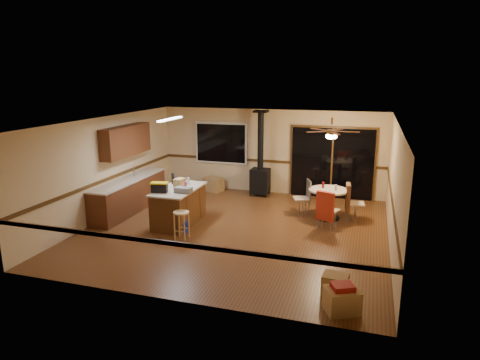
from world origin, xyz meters
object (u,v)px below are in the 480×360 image
at_px(dining_table, 328,199).
at_px(chair_left, 305,193).
at_px(blue_bucket, 182,227).
at_px(kitchen_island, 179,206).
at_px(wood_stove, 260,172).
at_px(bar_stool, 182,225).
at_px(box_corner_a, 342,300).
at_px(toolbox_grey, 183,190).
at_px(chair_right, 349,198).
at_px(toolbox_black, 160,188).
at_px(box_corner_b, 335,284).
at_px(chair_near, 326,206).
at_px(box_under_window, 213,184).

xyz_separation_m(dining_table, chair_left, (-0.60, 0.14, 0.05)).
bearing_deg(chair_left, blue_bucket, -140.50).
xyz_separation_m(kitchen_island, dining_table, (3.51, 1.44, 0.08)).
height_order(wood_stove, bar_stool, wood_stove).
xyz_separation_m(blue_bucket, chair_left, (2.58, 2.13, 0.46)).
height_order(wood_stove, box_corner_a, wood_stove).
height_order(toolbox_grey, chair_right, toolbox_grey).
distance_m(toolbox_black, box_corner_b, 4.85).
relative_size(dining_table, chair_near, 1.42).
bearing_deg(chair_left, box_corner_b, -74.33).
xyz_separation_m(kitchen_island, box_corner_b, (4.05, -2.47, -0.28)).
relative_size(kitchen_island, box_corner_b, 3.99).
xyz_separation_m(wood_stove, chair_left, (1.61, -1.47, -0.14)).
distance_m(kitchen_island, wood_stove, 3.33).
bearing_deg(chair_right, toolbox_grey, -154.59).
xyz_separation_m(wood_stove, box_corner_b, (2.75, -5.52, -0.56)).
bearing_deg(bar_stool, chair_right, 34.65).
height_order(kitchen_island, toolbox_black, toolbox_black).
bearing_deg(toolbox_grey, chair_left, 35.72).
bearing_deg(dining_table, kitchen_island, -157.66).
height_order(kitchen_island, blue_bucket, kitchen_island).
distance_m(chair_left, box_under_window, 3.52).
bearing_deg(dining_table, chair_left, 166.93).
bearing_deg(wood_stove, chair_near, -47.83).
xyz_separation_m(kitchen_island, chair_left, (2.91, 1.58, 0.14)).
distance_m(toolbox_black, bar_stool, 1.16).
distance_m(toolbox_black, chair_near, 3.97).
distance_m(kitchen_island, dining_table, 3.80).
height_order(wood_stove, chair_near, wood_stove).
height_order(toolbox_black, chair_left, toolbox_black).
bearing_deg(box_corner_a, box_under_window, 125.94).
height_order(dining_table, chair_left, chair_left).
xyz_separation_m(toolbox_black, box_corner_a, (4.47, -2.59, -0.81)).
distance_m(chair_right, box_under_window, 4.59).
height_order(chair_right, box_under_window, chair_right).
relative_size(bar_stool, box_under_window, 1.16).
height_order(kitchen_island, wood_stove, wood_stove).
bearing_deg(blue_bucket, box_corner_b, -27.41).
height_order(blue_bucket, chair_left, chair_left).
distance_m(toolbox_grey, bar_stool, 0.94).
bearing_deg(wood_stove, toolbox_black, -114.30).
xyz_separation_m(chair_left, box_under_window, (-3.16, 1.52, -0.37)).
relative_size(blue_bucket, box_corner_b, 0.72).
height_order(chair_left, box_under_window, chair_left).
distance_m(kitchen_island, box_under_window, 3.12).
relative_size(toolbox_grey, blue_bucket, 1.34).
xyz_separation_m(kitchen_island, blue_bucket, (0.33, -0.55, -0.33)).
bearing_deg(box_corner_b, chair_right, 90.26).
bearing_deg(blue_bucket, kitchen_island, 121.03).
distance_m(chair_right, box_corner_a, 4.52).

